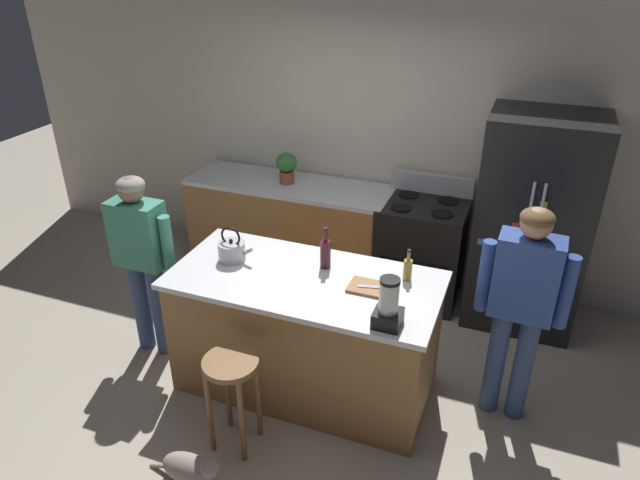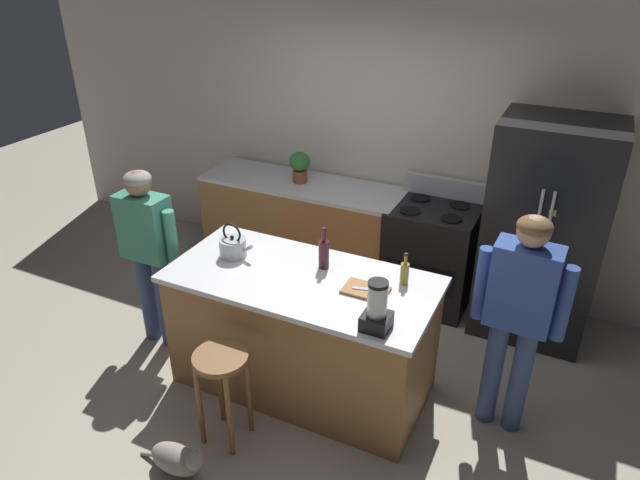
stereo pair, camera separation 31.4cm
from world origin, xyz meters
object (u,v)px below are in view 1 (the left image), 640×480
at_px(potted_plant, 287,166).
at_px(chef_knife, 374,287).
at_px(refrigerator, 532,224).
at_px(bottle_vinegar, 408,269).
at_px(cutting_board, 371,288).
at_px(bottle_wine, 325,253).
at_px(tea_kettle, 232,250).
at_px(person_by_sink_right, 522,298).
at_px(stove_range, 421,250).
at_px(bar_stool, 232,380).
at_px(kitchen_island, 305,333).
at_px(person_by_island_left, 141,251).
at_px(blender_appliance, 388,306).
at_px(cat, 191,468).

distance_m(potted_plant, chef_knife, 2.02).
distance_m(refrigerator, bottle_vinegar, 1.48).
relative_size(refrigerator, cutting_board, 6.19).
bearing_deg(bottle_vinegar, cutting_board, -133.73).
distance_m(potted_plant, bottle_vinegar, 1.99).
bearing_deg(chef_knife, refrigerator, 43.19).
distance_m(potted_plant, bottle_wine, 1.63).
bearing_deg(tea_kettle, person_by_sink_right, 5.40).
bearing_deg(bottle_vinegar, person_by_sink_right, 0.58).
bearing_deg(stove_range, person_by_sink_right, -54.94).
relative_size(bar_stool, chef_knife, 3.19).
bearing_deg(bottle_vinegar, bottle_wine, -175.88).
xyz_separation_m(refrigerator, tea_kettle, (-2.03, -1.45, 0.10)).
height_order(kitchen_island, chef_knife, chef_knife).
height_order(person_by_island_left, potted_plant, person_by_island_left).
bearing_deg(blender_appliance, refrigerator, 67.55).
relative_size(refrigerator, bar_stool, 2.65).
bearing_deg(kitchen_island, blender_appliance, -25.58).
xyz_separation_m(person_by_island_left, blender_appliance, (2.01, -0.28, 0.16)).
distance_m(potted_plant, blender_appliance, 2.40).
height_order(bar_stool, bottle_vinegar, bottle_vinegar).
bearing_deg(person_by_island_left, stove_range, 40.15).
distance_m(bar_stool, bottle_wine, 1.08).
relative_size(person_by_sink_right, blender_appliance, 4.90).
relative_size(kitchen_island, cutting_board, 6.32).
distance_m(bar_stool, bottle_vinegar, 1.38).
bearing_deg(potted_plant, cat, -79.62).
bearing_deg(potted_plant, chef_knife, -49.30).
bearing_deg(chef_knife, cat, -140.70).
bearing_deg(bottle_vinegar, stove_range, 96.26).
relative_size(blender_appliance, bottle_wine, 1.04).
xyz_separation_m(refrigerator, stove_range, (-0.90, 0.02, -0.44)).
bearing_deg(bottle_wine, refrigerator, 44.13).
relative_size(bottle_vinegar, cutting_board, 0.79).
bearing_deg(blender_appliance, bottle_vinegar, 90.93).
height_order(stove_range, chef_knife, stove_range).
distance_m(bar_stool, blender_appliance, 1.12).
height_order(potted_plant, blender_appliance, blender_appliance).
relative_size(stove_range, bottle_wine, 3.58).
xyz_separation_m(cat, bottle_vinegar, (1.00, 1.33, 0.93)).
bearing_deg(kitchen_island, potted_plant, 117.85).
height_order(kitchen_island, potted_plant, potted_plant).
relative_size(bottle_vinegar, chef_knife, 1.07).
bearing_deg(cat, stove_range, 71.76).
bearing_deg(refrigerator, bottle_wine, -135.87).
bearing_deg(blender_appliance, cat, -142.84).
relative_size(person_by_island_left, potted_plant, 5.12).
bearing_deg(bottle_vinegar, blender_appliance, -89.07).
height_order(stove_range, tea_kettle, tea_kettle).
relative_size(person_by_sink_right, bottle_vinegar, 6.85).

